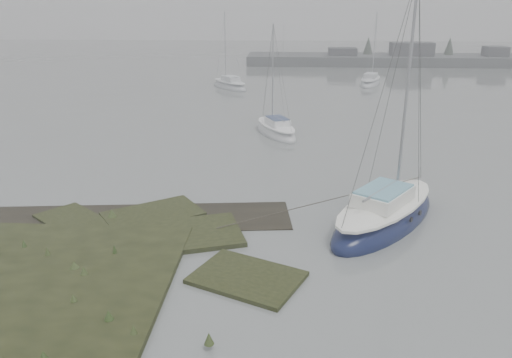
# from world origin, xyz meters

# --- Properties ---
(ground) EXTENTS (160.00, 160.00, 0.00)m
(ground) POSITION_xyz_m (0.00, 30.00, 0.00)
(ground) COLOR slate
(ground) RESTS_ON ground
(far_shoreline) EXTENTS (60.00, 8.00, 4.15)m
(far_shoreline) POSITION_xyz_m (26.84, 61.90, 0.85)
(far_shoreline) COLOR #4C4F51
(far_shoreline) RESTS_ON ground
(sailboat_main) EXTENTS (6.60, 7.71, 10.88)m
(sailboat_main) POSITION_xyz_m (5.94, 4.34, 0.34)
(sailboat_main) COLOR #0E1539
(sailboat_main) RESTS_ON ground
(sailboat_white) EXTENTS (3.99, 5.99, 8.06)m
(sailboat_white) POSITION_xyz_m (1.07, 19.20, 0.25)
(sailboat_white) COLOR silver
(sailboat_white) RESTS_ON ground
(sailboat_far_a) EXTENTS (5.22, 6.05, 8.56)m
(sailboat_far_a) POSITION_xyz_m (-4.38, 39.02, 0.27)
(sailboat_far_a) COLOR #A7AAB0
(sailboat_far_a) RESTS_ON ground
(sailboat_far_b) EXTENTS (3.86, 6.32, 8.48)m
(sailboat_far_b) POSITION_xyz_m (11.29, 42.29, 0.26)
(sailboat_far_b) COLOR #A7AAB0
(sailboat_far_b) RESTS_ON ground
(sailboat_far_c) EXTENTS (4.28, 4.04, 6.26)m
(sailboat_far_c) POSITION_xyz_m (1.74, 62.95, 0.19)
(sailboat_far_c) COLOR #A4A9AC
(sailboat_far_c) RESTS_ON ground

